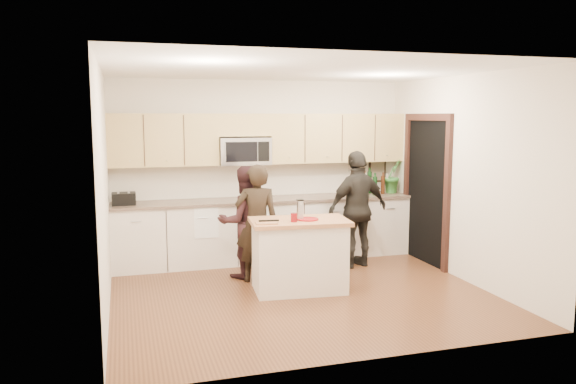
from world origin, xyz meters
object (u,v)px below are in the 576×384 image
object	(u,v)px
woman_center	(245,222)
woman_right	(358,209)
toaster	(124,199)
woman_left	(257,223)
island	(299,255)

from	to	relation	value
woman_center	woman_right	size ratio (longest dim) A/B	0.90
toaster	woman_center	distance (m)	1.75
woman_right	toaster	bearing A→B (deg)	-26.14
woman_left	woman_center	size ratio (longest dim) A/B	1.03
island	woman_left	distance (m)	0.76
woman_center	woman_right	bearing A→B (deg)	177.03
toaster	woman_center	bearing A→B (deg)	-26.67
island	toaster	distance (m)	2.66
island	woman_left	world-z (taller)	woman_left
woman_left	woman_center	bearing A→B (deg)	-56.91
woman_left	woman_right	bearing A→B (deg)	-160.23
island	woman_center	xyz separation A→B (m)	(-0.52, 0.79, 0.30)
woman_center	woman_right	distance (m)	1.67
toaster	woman_center	xyz separation A→B (m)	(1.55, -0.78, -0.27)
island	woman_right	distance (m)	1.48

